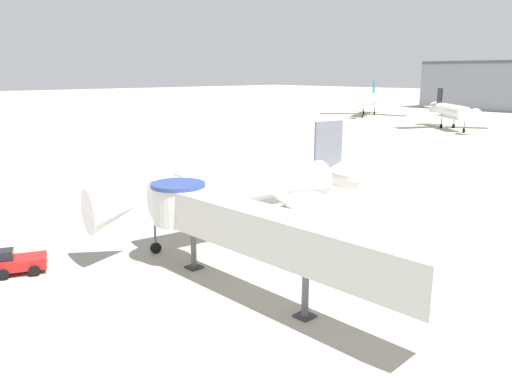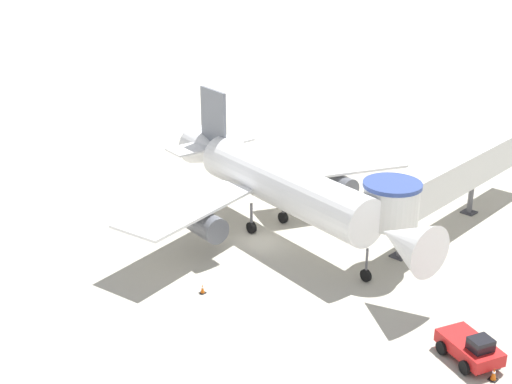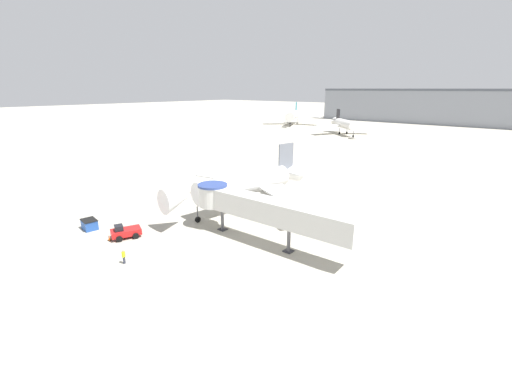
{
  "view_description": "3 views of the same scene",
  "coord_description": "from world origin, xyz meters",
  "px_view_note": "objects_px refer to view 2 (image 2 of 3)",
  "views": [
    {
      "loc": [
        34.59,
        -29.77,
        14.46
      ],
      "look_at": [
        2.46,
        -0.14,
        3.96
      ],
      "focal_mm": 35.0,
      "sensor_mm": 36.0,
      "label": 1
    },
    {
      "loc": [
        -35.56,
        -34.39,
        24.05
      ],
      "look_at": [
        -2.2,
        -1.79,
        5.23
      ],
      "focal_mm": 50.0,
      "sensor_mm": 36.0,
      "label": 2
    },
    {
      "loc": [
        37.3,
        -40.33,
        19.0
      ],
      "look_at": [
        7.76,
        -4.78,
        4.97
      ],
      "focal_mm": 24.0,
      "sensor_mm": 36.0,
      "label": 3
    }
  ],
  "objects_px": {
    "pushback_tug_red": "(471,347)",
    "traffic_cone_apron_front": "(494,374)",
    "traffic_cone_starboard_wing": "(375,202)",
    "jet_bridge": "(447,175)",
    "traffic_cone_port_wing": "(202,289)",
    "main_airplane": "(281,185)"
  },
  "relations": [
    {
      "from": "traffic_cone_port_wing",
      "to": "pushback_tug_red",
      "type": "bearing_deg",
      "value": -71.26
    },
    {
      "from": "main_airplane",
      "to": "pushback_tug_red",
      "type": "height_order",
      "value": "main_airplane"
    },
    {
      "from": "main_airplane",
      "to": "traffic_cone_apron_front",
      "type": "xyz_separation_m",
      "value": [
        -5.51,
        -20.84,
        -3.79
      ]
    },
    {
      "from": "traffic_cone_starboard_wing",
      "to": "main_airplane",
      "type": "bearing_deg",
      "value": 168.69
    },
    {
      "from": "traffic_cone_starboard_wing",
      "to": "traffic_cone_apron_front",
      "type": "height_order",
      "value": "traffic_cone_apron_front"
    },
    {
      "from": "pushback_tug_red",
      "to": "jet_bridge",
      "type": "bearing_deg",
      "value": 57.84
    },
    {
      "from": "traffic_cone_starboard_wing",
      "to": "pushback_tug_red",
      "type": "bearing_deg",
      "value": -130.88
    },
    {
      "from": "main_airplane",
      "to": "traffic_cone_starboard_wing",
      "type": "xyz_separation_m",
      "value": [
        9.96,
        -1.99,
        -3.8
      ]
    },
    {
      "from": "jet_bridge",
      "to": "pushback_tug_red",
      "type": "bearing_deg",
      "value": -146.21
    },
    {
      "from": "main_airplane",
      "to": "traffic_cone_starboard_wing",
      "type": "distance_m",
      "value": 10.84
    },
    {
      "from": "traffic_cone_starboard_wing",
      "to": "traffic_cone_apron_front",
      "type": "bearing_deg",
      "value": -129.37
    },
    {
      "from": "pushback_tug_red",
      "to": "traffic_cone_apron_front",
      "type": "bearing_deg",
      "value": -89.9
    },
    {
      "from": "main_airplane",
      "to": "pushback_tug_red",
      "type": "distance_m",
      "value": 19.85
    },
    {
      "from": "pushback_tug_red",
      "to": "traffic_cone_starboard_wing",
      "type": "bearing_deg",
      "value": 71.32
    },
    {
      "from": "pushback_tug_red",
      "to": "traffic_cone_starboard_wing",
      "type": "distance_m",
      "value": 22.48
    },
    {
      "from": "jet_bridge",
      "to": "traffic_cone_starboard_wing",
      "type": "bearing_deg",
      "value": 85.27
    },
    {
      "from": "jet_bridge",
      "to": "traffic_cone_port_wing",
      "type": "relative_size",
      "value": 34.74
    },
    {
      "from": "traffic_cone_starboard_wing",
      "to": "traffic_cone_apron_front",
      "type": "distance_m",
      "value": 24.39
    },
    {
      "from": "main_airplane",
      "to": "traffic_cone_port_wing",
      "type": "relative_size",
      "value": 40.55
    },
    {
      "from": "traffic_cone_starboard_wing",
      "to": "traffic_cone_port_wing",
      "type": "xyz_separation_m",
      "value": [
        -20.31,
        -0.49,
        -0.04
      ]
    },
    {
      "from": "jet_bridge",
      "to": "traffic_cone_port_wing",
      "type": "xyz_separation_m",
      "value": [
        -19.97,
        6.19,
        -4.35
      ]
    },
    {
      "from": "main_airplane",
      "to": "jet_bridge",
      "type": "distance_m",
      "value": 12.97
    }
  ]
}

